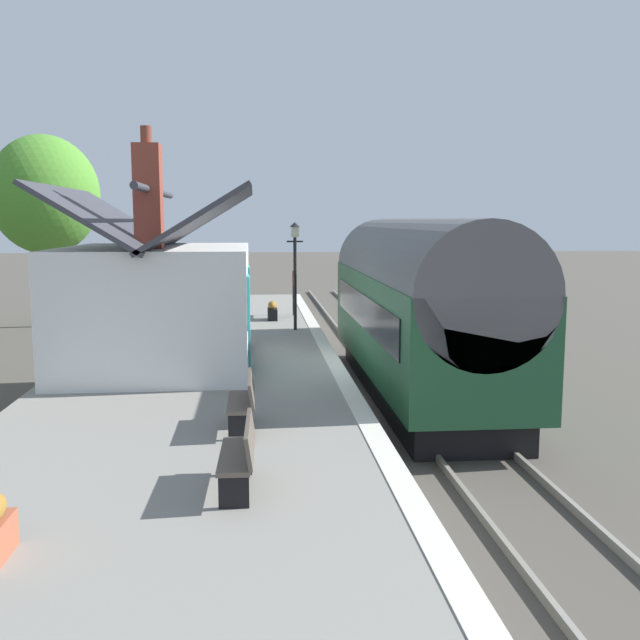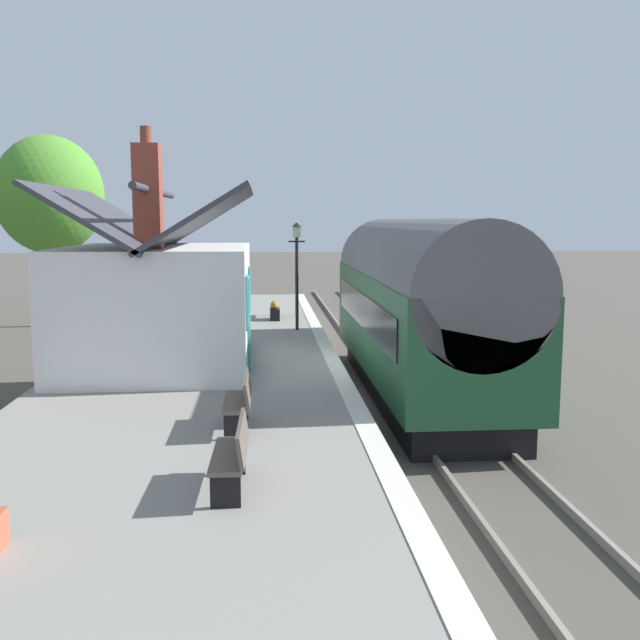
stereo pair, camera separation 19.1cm
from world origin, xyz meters
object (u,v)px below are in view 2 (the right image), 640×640
at_px(station_building, 159,301).
at_px(tree_mid_background, 49,195).
at_px(planter_bench_right, 275,311).
at_px(station_sign_board, 296,282).
at_px(lamp_post_platform, 297,254).
at_px(planter_edge_far, 174,301).
at_px(train, 418,306).
at_px(bench_by_lamp, 240,400).
at_px(bench_mid_platform, 233,453).

xyz_separation_m(station_building, tree_mid_background, (12.96, 6.03, 2.83)).
xyz_separation_m(planter_bench_right, station_sign_board, (0.89, -0.78, 0.88)).
bearing_deg(lamp_post_platform, planter_bench_right, 15.61).
relative_size(planter_bench_right, planter_edge_far, 1.15).
bearing_deg(station_sign_board, lamp_post_platform, 177.59).
distance_m(planter_edge_far, lamp_post_platform, 7.11).
xyz_separation_m(train, lamp_post_platform, (4.92, 2.71, 1.04)).
height_order(station_building, bench_by_lamp, station_building).
bearing_deg(tree_mid_background, train, -136.30).
relative_size(train, station_building, 1.82).
relative_size(train, bench_by_lamp, 7.65).
bearing_deg(tree_mid_background, planter_bench_right, -122.00).
relative_size(train, bench_mid_platform, 7.60).
bearing_deg(planter_edge_far, planter_bench_right, -127.92).
bearing_deg(station_sign_board, bench_mid_platform, 174.55).
bearing_deg(train, lamp_post_platform, 28.81).
relative_size(bench_mid_platform, station_sign_board, 0.90).
relative_size(bench_mid_platform, planter_edge_far, 2.07).
bearing_deg(train, planter_bench_right, 24.87).
relative_size(bench_by_lamp, planter_bench_right, 1.79).
bearing_deg(station_sign_board, bench_by_lamp, 173.52).
distance_m(train, bench_by_lamp, 7.03).
relative_size(train, tree_mid_background, 1.41).
xyz_separation_m(bench_mid_platform, station_sign_board, (16.41, -1.57, 0.71)).
height_order(train, planter_edge_far, train).
relative_size(train, station_sign_board, 6.83).
height_order(bench_mid_platform, tree_mid_background, tree_mid_background).
relative_size(bench_by_lamp, planter_edge_far, 2.05).
xyz_separation_m(bench_by_lamp, lamp_post_platform, (10.55, -1.43, 1.86)).
bearing_deg(lamp_post_platform, station_building, 146.14).
bearing_deg(bench_by_lamp, planter_bench_right, -3.48).
distance_m(train, station_sign_board, 8.52).
xyz_separation_m(bench_mid_platform, tree_mid_background, (21.04, 8.04, 3.87)).
relative_size(station_building, tree_mid_background, 0.77).
height_order(lamp_post_platform, station_sign_board, lamp_post_platform).
xyz_separation_m(planter_bench_right, tree_mid_background, (5.52, 8.83, 4.03)).
bearing_deg(planter_edge_far, bench_by_lamp, -169.37).
height_order(planter_bench_right, lamp_post_platform, lamp_post_platform).
bearing_deg(planter_edge_far, station_sign_board, -114.11).
bearing_deg(planter_edge_far, lamp_post_platform, -139.97).
xyz_separation_m(planter_edge_far, lamp_post_platform, (-5.22, -4.39, 1.99)).
height_order(station_building, bench_mid_platform, station_building).
height_order(bench_by_lamp, lamp_post_platform, lamp_post_platform).
height_order(train, bench_mid_platform, train).
relative_size(station_sign_board, tree_mid_background, 0.21).
height_order(lamp_post_platform, tree_mid_background, tree_mid_background).
xyz_separation_m(bench_by_lamp, station_sign_board, (13.75, -1.56, 0.71)).
xyz_separation_m(station_building, bench_mid_platform, (-8.08, -2.02, -1.03)).
bearing_deg(bench_mid_platform, planter_edge_far, 9.11).
relative_size(bench_by_lamp, station_sign_board, 0.89).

